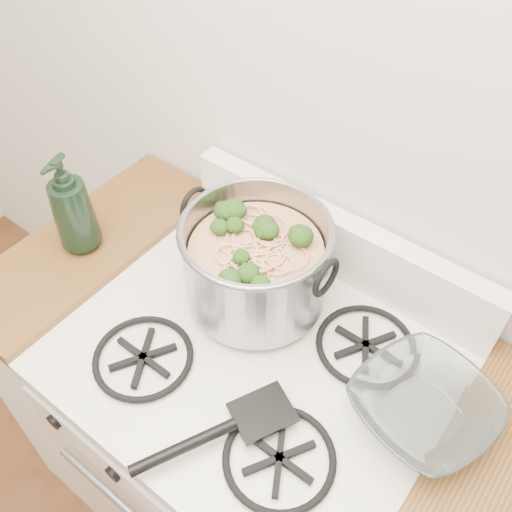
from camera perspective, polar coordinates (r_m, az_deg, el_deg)
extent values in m
plane|color=silver|center=(1.08, 11.33, 16.05)|extent=(3.60, 0.00, 3.60)
cube|color=white|center=(1.62, -0.06, -19.30)|extent=(0.76, 0.65, 0.81)
cube|color=white|center=(1.20, -0.08, -10.33)|extent=(0.76, 0.65, 0.04)
cube|color=black|center=(1.17, -0.08, -9.49)|extent=(0.60, 0.56, 0.02)
cylinder|color=black|center=(1.32, -19.24, -15.12)|extent=(0.04, 0.03, 0.04)
cylinder|color=black|center=(1.23, -13.80, -20.11)|extent=(0.04, 0.03, 0.04)
cube|color=silver|center=(1.78, -13.17, -9.20)|extent=(0.25, 0.65, 0.88)
cube|color=#4E3013|center=(1.43, -16.26, 1.03)|extent=(0.25, 0.65, 0.04)
cylinder|color=gray|center=(1.17, 0.00, -0.66)|extent=(0.30, 0.30, 0.20)
torus|color=gray|center=(1.10, 0.00, 2.65)|extent=(0.31, 0.31, 0.01)
torus|color=black|center=(1.20, -6.23, 5.13)|extent=(0.01, 0.08, 0.08)
torus|color=black|center=(1.06, 7.02, -2.18)|extent=(0.01, 0.08, 0.08)
cylinder|color=tan|center=(1.19, 0.00, -1.54)|extent=(0.27, 0.27, 0.14)
sphere|color=#204412|center=(1.13, 0.00, 1.45)|extent=(0.04, 0.04, 0.04)
sphere|color=#204412|center=(1.13, 0.00, 1.45)|extent=(0.04, 0.04, 0.04)
sphere|color=#204412|center=(1.13, 0.00, 1.45)|extent=(0.04, 0.04, 0.04)
sphere|color=#204412|center=(1.13, 0.00, 1.45)|extent=(0.04, 0.04, 0.04)
sphere|color=#204412|center=(1.13, 0.00, 1.45)|extent=(0.04, 0.04, 0.04)
sphere|color=#204412|center=(1.13, 0.00, 1.45)|extent=(0.04, 0.04, 0.04)
sphere|color=#204412|center=(1.13, 0.00, 1.45)|extent=(0.04, 0.04, 0.04)
sphere|color=#204412|center=(1.13, 0.00, 1.45)|extent=(0.04, 0.04, 0.04)
sphere|color=#204412|center=(1.13, 0.00, 1.45)|extent=(0.04, 0.04, 0.04)
sphere|color=#204412|center=(1.13, 0.00, 1.45)|extent=(0.04, 0.04, 0.04)
sphere|color=#204412|center=(1.13, 0.00, 1.45)|extent=(0.04, 0.04, 0.04)
sphere|color=#204412|center=(1.13, 0.00, 1.45)|extent=(0.04, 0.04, 0.04)
imported|color=white|center=(1.12, 16.24, -14.65)|extent=(0.12, 0.12, 0.02)
imported|color=black|center=(1.33, -18.03, 4.94)|extent=(0.12, 0.12, 0.25)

